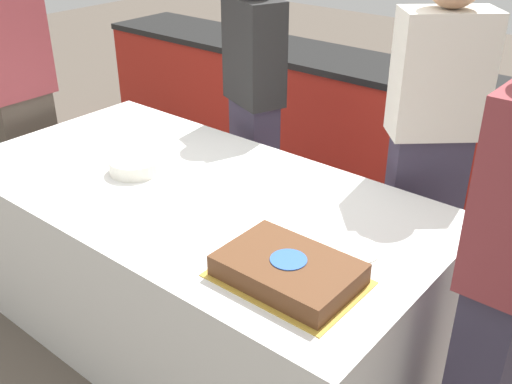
# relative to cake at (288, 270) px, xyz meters

# --- Properties ---
(ground_plane) EXTENTS (14.00, 14.00, 0.00)m
(ground_plane) POSITION_rel_cake_xyz_m (-0.70, 0.26, -0.80)
(ground_plane) COLOR brown
(back_counter) EXTENTS (4.40, 0.58, 0.92)m
(back_counter) POSITION_rel_cake_xyz_m (-0.70, 1.89, -0.34)
(back_counter) COLOR #A82319
(back_counter) RESTS_ON ground_plane
(dining_table) EXTENTS (2.15, 1.11, 0.76)m
(dining_table) POSITION_rel_cake_xyz_m (-0.70, 0.26, -0.42)
(dining_table) COLOR silver
(dining_table) RESTS_ON ground_plane
(cake) EXTENTS (0.48, 0.34, 0.08)m
(cake) POSITION_rel_cake_xyz_m (0.00, 0.00, 0.00)
(cake) COLOR gold
(cake) RESTS_ON dining_table
(plate_stack) EXTENTS (0.23, 0.23, 0.06)m
(plate_stack) POSITION_rel_cake_xyz_m (-1.01, 0.21, -0.01)
(plate_stack) COLOR white
(plate_stack) RESTS_ON dining_table
(side_plate_near_cake) EXTENTS (0.18, 0.18, 0.00)m
(side_plate_near_cake) POSITION_rel_cake_xyz_m (0.08, 0.29, -0.04)
(side_plate_near_cake) COLOR white
(side_plate_near_cake) RESTS_ON dining_table
(person_cutting_cake) EXTENTS (0.42, 0.40, 1.70)m
(person_cutting_cake) POSITION_rel_cake_xyz_m (0.00, 1.03, 0.09)
(person_cutting_cake) COLOR #383347
(person_cutting_cake) RESTS_ON ground_plane
(person_seated_left) EXTENTS (0.20, 0.36, 1.66)m
(person_seated_left) POSITION_rel_cake_xyz_m (-1.99, 0.26, 0.06)
(person_seated_left) COLOR #4C4238
(person_seated_left) RESTS_ON ground_plane
(person_seated_right) EXTENTS (0.20, 0.34, 1.67)m
(person_seated_right) POSITION_rel_cake_xyz_m (0.59, 0.26, 0.07)
(person_seated_right) COLOR #383347
(person_seated_right) RESTS_ON ground_plane
(person_standing_back) EXTENTS (0.38, 0.31, 1.61)m
(person_standing_back) POSITION_rel_cake_xyz_m (-1.00, 1.03, 0.04)
(person_standing_back) COLOR #383347
(person_standing_back) RESTS_ON ground_plane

